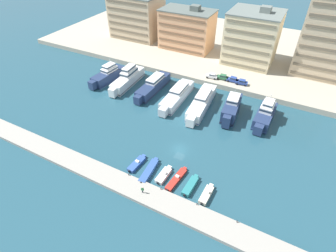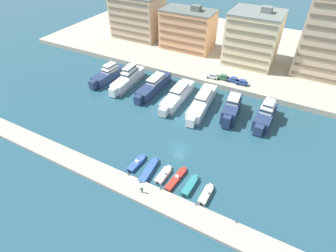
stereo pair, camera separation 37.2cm
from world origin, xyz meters
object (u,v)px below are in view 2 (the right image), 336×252
Objects in this scene: motorboat_red_center_left at (176,179)px; car_green_left at (223,77)px; yacht_navy_far_left at (108,75)px; yacht_navy_mid_left at (154,86)px; motorboat_blue_far_left at (137,163)px; motorboat_teal_center at (190,186)px; car_white_far_left at (212,76)px; yacht_navy_center_right at (232,108)px; pedestrian_near_edge at (142,189)px; yacht_white_left at (128,78)px; car_blue_center_left at (242,82)px; motorboat_cream_center_right at (206,195)px; yacht_silver_center_left at (177,96)px; car_blue_mid_left at (234,80)px; motorboat_blue_left at (149,171)px; yacht_white_center at (202,102)px; motorboat_white_mid_left at (163,175)px; yacht_navy_mid_right at (265,115)px.

car_green_left reaches higher than motorboat_red_center_left.
yacht_navy_mid_left is (18.18, 1.38, -0.23)m from yacht_navy_far_left.
yacht_navy_far_left is 43.90m from motorboat_blue_far_left.
motorboat_blue_far_left is 0.98× the size of motorboat_teal_center.
car_white_far_left reaches higher than motorboat_red_center_left.
pedestrian_near_edge is at bearing -102.19° from yacht_navy_center_right.
yacht_navy_center_right is at bearing 0.39° from yacht_navy_far_left.
car_blue_center_left is at bearing 23.01° from yacht_white_left.
motorboat_red_center_left is 1.92× the size of car_white_far_left.
motorboat_cream_center_right is 49.56m from car_white_far_left.
motorboat_red_center_left is at bearing -64.06° from yacht_silver_center_left.
yacht_white_left is 49.29m from motorboat_teal_center.
yacht_navy_center_right is at bearing -85.36° from car_blue_center_left.
car_blue_mid_left is at bearing 100.46° from motorboat_cream_center_right.
motorboat_blue_left is (7.75, -30.73, -1.27)m from yacht_silver_center_left.
yacht_navy_mid_left is 9.91m from yacht_silver_center_left.
car_blue_center_left is (26.41, 15.07, 0.89)m from yacht_navy_mid_left.
yacht_navy_far_left is at bearing 179.55° from yacht_white_center.
car_blue_mid_left is at bearing 74.41° from yacht_white_center.
yacht_silver_center_left is at bearing -110.42° from car_white_far_left.
motorboat_blue_far_left is at bearing -101.48° from car_blue_mid_left.
motorboat_teal_center is (46.15, -30.28, -1.64)m from yacht_navy_far_left.
yacht_navy_mid_left is 3.06× the size of motorboat_teal_center.
motorboat_teal_center is (18.17, -30.19, -1.26)m from yacht_silver_center_left.
yacht_navy_mid_left is at bearing 2.57° from yacht_white_left.
yacht_silver_center_left is 2.46× the size of motorboat_blue_left.
motorboat_red_center_left is at bearing -84.09° from car_green_left.
yacht_white_center is 1.44× the size of yacht_navy_center_right.
car_white_far_left reaches higher than motorboat_blue_far_left.
yacht_navy_far_left is 2.59× the size of motorboat_blue_far_left.
motorboat_cream_center_right is (10.81, -0.55, 0.08)m from motorboat_white_mid_left.
yacht_navy_far_left is at bearing 142.44° from motorboat_white_mid_left.
car_green_left is (9.69, 16.94, 1.04)m from yacht_silver_center_left.
yacht_silver_center_left is at bearing -8.54° from yacht_navy_mid_left.
car_white_far_left is at bearing -166.12° from car_green_left.
motorboat_blue_left is 1.06× the size of motorboat_red_center_left.
yacht_white_center is at bearing -105.59° from car_blue_mid_left.
yacht_navy_far_left is 52.94m from pedestrian_near_edge.
yacht_navy_mid_right is at bearing 9.61° from yacht_navy_center_right.
car_green_left reaches higher than motorboat_cream_center_right.
yacht_white_center is at bearing 113.94° from motorboat_cream_center_right.
yacht_navy_mid_left is 3.12× the size of motorboat_blue_far_left.
motorboat_blue_left is 48.02m from car_blue_mid_left.
yacht_white_center is at bearing -173.27° from yacht_navy_mid_right.
motorboat_white_mid_left is at bearing 8.36° from motorboat_blue_left.
yacht_white_left reaches higher than motorboat_white_mid_left.
yacht_silver_center_left is 35.26m from motorboat_teal_center.
yacht_white_left reaches higher than motorboat_cream_center_right.
motorboat_blue_far_left is 18.34m from motorboat_cream_center_right.
motorboat_teal_center is (27.97, -31.66, -1.41)m from yacht_navy_mid_left.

